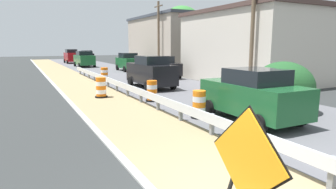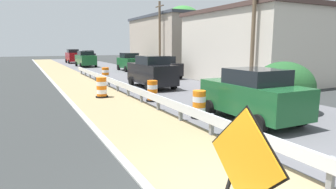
% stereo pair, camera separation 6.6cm
% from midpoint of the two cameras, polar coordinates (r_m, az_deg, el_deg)
% --- Properties ---
extents(guardrail_median, '(0.18, 46.15, 0.71)m').
position_cam_midpoint_polar(guardrail_median, '(9.26, 8.19, -4.93)').
color(guardrail_median, silver).
rests_on(guardrail_median, ground).
extents(warning_sign_diamond, '(0.09, 1.66, 1.97)m').
position_cam_midpoint_polar(warning_sign_diamond, '(4.73, 14.93, -12.82)').
color(warning_sign_diamond, black).
rests_on(warning_sign_diamond, ground).
extents(traffic_barrel_nearest, '(0.65, 0.65, 1.10)m').
position_cam_midpoint_polar(traffic_barrel_nearest, '(11.41, 6.01, -2.20)').
color(traffic_barrel_nearest, orange).
rests_on(traffic_barrel_nearest, ground).
extents(traffic_barrel_close, '(0.66, 0.66, 1.07)m').
position_cam_midpoint_polar(traffic_barrel_close, '(14.79, -3.32, 0.53)').
color(traffic_barrel_close, orange).
rests_on(traffic_barrel_close, ground).
extents(traffic_barrel_mid, '(0.69, 0.69, 1.11)m').
position_cam_midpoint_polar(traffic_barrel_mid, '(16.23, -13.25, 1.18)').
color(traffic_barrel_mid, orange).
rests_on(traffic_barrel_mid, ground).
extents(traffic_barrel_far, '(0.73, 0.73, 1.04)m').
position_cam_midpoint_polar(traffic_barrel_far, '(24.49, -12.57, 3.93)').
color(traffic_barrel_far, orange).
rests_on(traffic_barrel_far, ground).
extents(car_lead_near_lane, '(2.20, 4.73, 2.11)m').
position_cam_midpoint_polar(car_lead_near_lane, '(40.31, -16.34, 6.80)').
color(car_lead_near_lane, '#195128').
rests_on(car_lead_near_lane, ground).
extents(car_trailing_near_lane, '(2.11, 4.15, 2.01)m').
position_cam_midpoint_polar(car_trailing_near_lane, '(32.99, -7.91, 6.44)').
color(car_trailing_near_lane, '#195128').
rests_on(car_trailing_near_lane, ground).
extents(car_lead_far_lane, '(2.02, 4.70, 2.16)m').
position_cam_midpoint_polar(car_lead_far_lane, '(19.58, -3.55, 4.54)').
color(car_lead_far_lane, black).
rests_on(car_lead_far_lane, ground).
extents(car_mid_far_lane, '(2.07, 4.33, 1.93)m').
position_cam_midpoint_polar(car_mid_far_lane, '(56.66, -15.86, 7.46)').
color(car_mid_far_lane, black).
rests_on(car_mid_far_lane, ground).
extents(car_trailing_far_lane, '(1.99, 4.28, 2.24)m').
position_cam_midpoint_polar(car_trailing_far_lane, '(49.32, -18.68, 7.21)').
color(car_trailing_far_lane, maroon).
rests_on(car_trailing_far_lane, ground).
extents(car_distant_a, '(2.01, 4.03, 1.91)m').
position_cam_midpoint_polar(car_distant_a, '(25.39, -1.18, 5.46)').
color(car_distant_a, black).
rests_on(car_distant_a, ground).
extents(car_distant_b, '(2.19, 4.23, 1.99)m').
position_cam_midpoint_polar(car_distant_b, '(11.33, 16.27, -0.04)').
color(car_distant_b, '#195128').
rests_on(car_distant_b, ground).
extents(roadside_shop_near, '(7.92, 10.83, 5.58)m').
position_cam_midpoint_polar(roadside_shop_near, '(24.04, 16.84, 9.22)').
color(roadside_shop_near, beige).
rests_on(roadside_shop_near, ground).
extents(roadside_shop_far, '(6.89, 13.10, 6.41)m').
position_cam_midpoint_polar(roadside_shop_far, '(36.59, 0.46, 10.31)').
color(roadside_shop_far, '#AD9E8E').
rests_on(roadside_shop_far, ground).
extents(utility_pole_near, '(0.24, 1.80, 9.06)m').
position_cam_midpoint_polar(utility_pole_near, '(18.41, 16.44, 15.10)').
color(utility_pole_near, brown).
rests_on(utility_pole_near, ground).
extents(utility_pole_mid, '(0.24, 1.80, 7.36)m').
position_cam_midpoint_polar(utility_pole_mid, '(31.00, -1.95, 11.55)').
color(utility_pole_mid, brown).
rests_on(utility_pole_mid, ground).
extents(bush_roadside, '(2.57, 2.57, 2.17)m').
position_cam_midpoint_polar(bush_roadside, '(13.30, 21.72, 1.44)').
color(bush_roadside, '#1E4C23').
rests_on(bush_roadside, ground).
extents(tree_roadside, '(4.46, 4.46, 7.09)m').
position_cam_midpoint_polar(tree_roadside, '(32.40, 2.65, 13.65)').
color(tree_roadside, brown).
rests_on(tree_roadside, ground).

